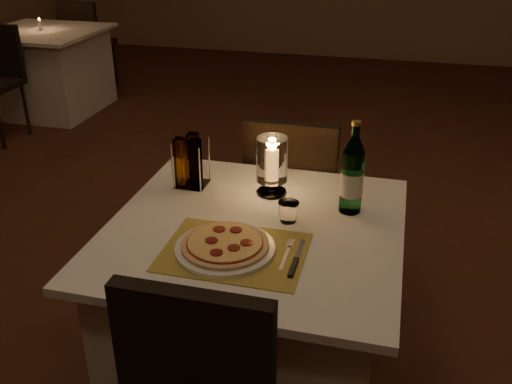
% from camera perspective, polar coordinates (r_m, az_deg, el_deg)
% --- Properties ---
extents(floor, '(8.00, 10.00, 0.02)m').
position_cam_1_polar(floor, '(2.99, 0.63, -8.71)').
color(floor, '#4B2418').
rests_on(floor, ground).
extents(main_table, '(1.00, 1.00, 0.74)m').
position_cam_1_polar(main_table, '(2.16, -0.13, -11.82)').
color(main_table, white).
rests_on(main_table, ground).
extents(chair_far, '(0.42, 0.42, 0.90)m').
position_cam_1_polar(chair_far, '(2.67, 3.72, 0.48)').
color(chair_far, black).
rests_on(chair_far, ground).
extents(placemat, '(0.45, 0.34, 0.00)m').
position_cam_1_polar(placemat, '(1.81, -2.20, -6.01)').
color(placemat, '#AD973C').
rests_on(placemat, main_table).
extents(plate, '(0.32, 0.32, 0.01)m').
position_cam_1_polar(plate, '(1.82, -3.11, -5.64)').
color(plate, white).
rests_on(plate, placemat).
extents(pizza, '(0.28, 0.28, 0.02)m').
position_cam_1_polar(pizza, '(1.81, -3.12, -5.20)').
color(pizza, '#D8B77F').
rests_on(pizza, plate).
extents(fork, '(0.02, 0.18, 0.00)m').
position_cam_1_polar(fork, '(1.81, 3.16, -6.04)').
color(fork, silver).
rests_on(fork, placemat).
extents(knife, '(0.02, 0.22, 0.01)m').
position_cam_1_polar(knife, '(1.75, 3.89, -7.14)').
color(knife, black).
rests_on(knife, placemat).
extents(tumbler, '(0.07, 0.07, 0.07)m').
position_cam_1_polar(tumbler, '(1.97, 3.26, -2.00)').
color(tumbler, white).
rests_on(tumbler, main_table).
extents(water_bottle, '(0.08, 0.08, 0.34)m').
position_cam_1_polar(water_bottle, '(2.02, 9.60, 1.56)').
color(water_bottle, '#509564').
rests_on(water_bottle, main_table).
extents(hurricane_candle, '(0.12, 0.12, 0.23)m').
position_cam_1_polar(hurricane_candle, '(2.12, 1.60, 3.07)').
color(hurricane_candle, white).
rests_on(hurricane_candle, main_table).
extents(cruet_caddy, '(0.12, 0.12, 0.21)m').
position_cam_1_polar(cruet_caddy, '(2.21, -6.60, 2.86)').
color(cruet_caddy, white).
rests_on(cruet_caddy, main_table).
extents(neighbor_table_left, '(1.00, 1.00, 0.74)m').
position_cam_1_polar(neighbor_table_left, '(5.70, -20.13, 11.31)').
color(neighbor_table_left, white).
rests_on(neighbor_table_left, ground).
extents(neighbor_chair_lb, '(0.42, 0.42, 0.90)m').
position_cam_1_polar(neighbor_chair_lb, '(6.25, -16.78, 14.68)').
color(neighbor_chair_lb, black).
rests_on(neighbor_chair_lb, ground).
extents(neighbor_candle_left, '(0.03, 0.03, 0.11)m').
position_cam_1_polar(neighbor_candle_left, '(5.62, -20.80, 15.37)').
color(neighbor_candle_left, white).
rests_on(neighbor_candle_left, neighbor_table_left).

